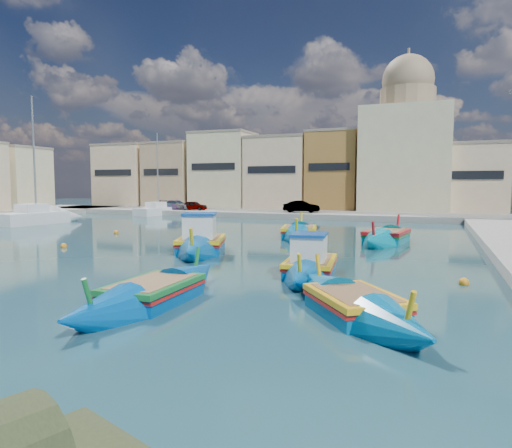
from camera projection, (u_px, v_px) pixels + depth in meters
The scene contains 14 objects.
ground at pixel (133, 260), 21.88m from camera, with size 160.00×160.00×0.00m, color #153B3F.
north_quay at pixel (307, 214), 51.53m from camera, with size 80.00×8.00×0.60m, color gray.
north_townhouses at pixel (376, 174), 55.53m from camera, with size 83.20×7.87×10.19m.
church_block at pixel (406, 145), 54.62m from camera, with size 10.00×10.00×19.10m.
parked_cars at pixel (223, 206), 53.66m from camera, with size 19.96×1.86×1.30m.
luzzu_turquoise_cabin at pixel (310, 267), 18.38m from camera, with size 2.84×8.44×2.66m.
luzzu_blue_cabin at pixel (201, 244), 24.67m from camera, with size 5.32×9.44×3.27m.
luzzu_cyan_mid at pixel (387, 238), 28.73m from camera, with size 3.38×9.55×2.76m.
luzzu_green at pixel (299, 234), 31.27m from camera, with size 4.07×8.86×2.71m.
luzzu_blue_south at pixel (153, 294), 14.02m from camera, with size 2.08×8.23×2.36m.
luzzu_cyan_south at pixel (355, 307), 12.54m from camera, with size 5.82×7.04×2.29m.
yacht_north at pixel (166, 211), 56.09m from camera, with size 3.40×8.19×10.60m.
yacht_midnorth at pixel (50, 218), 43.53m from camera, with size 3.50×9.10×12.61m.
mooring_buoys at pixel (211, 245), 27.00m from camera, with size 23.49×21.00×0.36m.
Camera 1 is at (13.43, -17.99, 3.60)m, focal length 32.00 mm.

